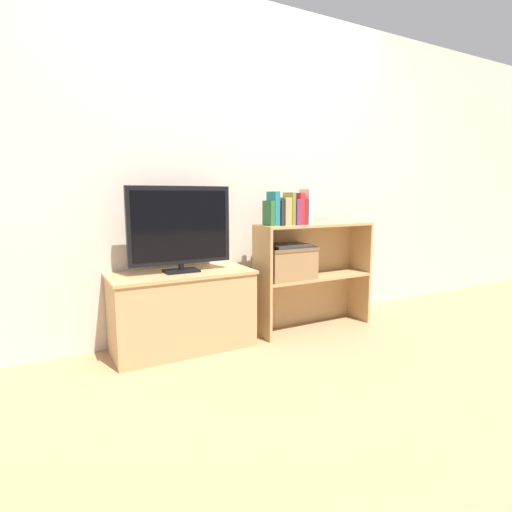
{
  "coord_description": "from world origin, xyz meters",
  "views": [
    {
      "loc": [
        -1.31,
        -2.27,
        1.02
      ],
      "look_at": [
        0.0,
        0.13,
        0.6
      ],
      "focal_mm": 28.0,
      "sensor_mm": 36.0,
      "label": 1
    }
  ],
  "objects_px": {
    "storage_basket_left": "(289,262)",
    "tv": "(180,227)",
    "book_plum": "(293,212)",
    "book_forest": "(269,213)",
    "laptop": "(289,246)",
    "book_crimson": "(297,209)",
    "book_olive": "(289,209)",
    "book_teal": "(273,209)",
    "book_charcoal": "(278,213)",
    "book_tan": "(282,211)",
    "book_mustard": "(286,211)",
    "tv_stand": "(183,310)",
    "book_maroon": "(301,212)",
    "book_ivory": "(306,207)"
  },
  "relations": [
    {
      "from": "book_teal",
      "to": "book_crimson",
      "type": "bearing_deg",
      "value": 0.0
    },
    {
      "from": "tv",
      "to": "book_mustard",
      "type": "bearing_deg",
      "value": -7.35
    },
    {
      "from": "book_olive",
      "to": "book_tan",
      "type": "bearing_deg",
      "value": 180.0
    },
    {
      "from": "laptop",
      "to": "book_olive",
      "type": "bearing_deg",
      "value": -132.62
    },
    {
      "from": "book_olive",
      "to": "book_teal",
      "type": "bearing_deg",
      "value": 180.0
    },
    {
      "from": "book_plum",
      "to": "book_crimson",
      "type": "bearing_deg",
      "value": 0.0
    },
    {
      "from": "book_forest",
      "to": "laptop",
      "type": "height_order",
      "value": "book_forest"
    },
    {
      "from": "book_charcoal",
      "to": "laptop",
      "type": "height_order",
      "value": "book_charcoal"
    },
    {
      "from": "tv",
      "to": "book_plum",
      "type": "xyz_separation_m",
      "value": [
        0.8,
        -0.1,
        0.09
      ]
    },
    {
      "from": "book_olive",
      "to": "book_ivory",
      "type": "height_order",
      "value": "book_ivory"
    },
    {
      "from": "book_mustard",
      "to": "book_crimson",
      "type": "distance_m",
      "value": 0.1
    },
    {
      "from": "book_crimson",
      "to": "tv",
      "type": "bearing_deg",
      "value": 173.51
    },
    {
      "from": "book_tan",
      "to": "laptop",
      "type": "xyz_separation_m",
      "value": [
        0.07,
        0.01,
        -0.25
      ]
    },
    {
      "from": "tv_stand",
      "to": "book_plum",
      "type": "distance_m",
      "value": 1.03
    },
    {
      "from": "book_teal",
      "to": "book_maroon",
      "type": "relative_size",
      "value": 1.34
    },
    {
      "from": "tv",
      "to": "laptop",
      "type": "relative_size",
      "value": 2.22
    },
    {
      "from": "tv",
      "to": "book_olive",
      "type": "bearing_deg",
      "value": -7.07
    },
    {
      "from": "book_forest",
      "to": "book_ivory",
      "type": "xyz_separation_m",
      "value": [
        0.31,
        0.0,
        0.04
      ]
    },
    {
      "from": "book_maroon",
      "to": "laptop",
      "type": "distance_m",
      "value": 0.26
    },
    {
      "from": "book_maroon",
      "to": "tv_stand",
      "type": "bearing_deg",
      "value": 173.67
    },
    {
      "from": "storage_basket_left",
      "to": "tv",
      "type": "bearing_deg",
      "value": 173.89
    },
    {
      "from": "book_tan",
      "to": "book_crimson",
      "type": "bearing_deg",
      "value": 0.0
    },
    {
      "from": "book_tan",
      "to": "book_olive",
      "type": "relative_size",
      "value": 0.85
    },
    {
      "from": "book_mustard",
      "to": "laptop",
      "type": "xyz_separation_m",
      "value": [
        0.04,
        0.01,
        -0.25
      ]
    },
    {
      "from": "book_forest",
      "to": "laptop",
      "type": "bearing_deg",
      "value": 3.8
    },
    {
      "from": "book_plum",
      "to": "book_charcoal",
      "type": "bearing_deg",
      "value": 180.0
    },
    {
      "from": "book_teal",
      "to": "storage_basket_left",
      "type": "xyz_separation_m",
      "value": [
        0.14,
        0.01,
        -0.39
      ]
    },
    {
      "from": "tv_stand",
      "to": "book_crimson",
      "type": "distance_m",
      "value": 1.07
    },
    {
      "from": "tv",
      "to": "book_ivory",
      "type": "relative_size",
      "value": 2.64
    },
    {
      "from": "book_crimson",
      "to": "laptop",
      "type": "distance_m",
      "value": 0.27
    },
    {
      "from": "book_mustard",
      "to": "laptop",
      "type": "height_order",
      "value": "book_mustard"
    },
    {
      "from": "book_teal",
      "to": "storage_basket_left",
      "type": "bearing_deg",
      "value": 4.78
    },
    {
      "from": "book_tan",
      "to": "book_mustard",
      "type": "relative_size",
      "value": 1.0
    },
    {
      "from": "book_forest",
      "to": "book_olive",
      "type": "bearing_deg",
      "value": 0.0
    },
    {
      "from": "storage_basket_left",
      "to": "book_forest",
      "type": "bearing_deg",
      "value": -176.2
    },
    {
      "from": "book_tan",
      "to": "storage_basket_left",
      "type": "distance_m",
      "value": 0.37
    },
    {
      "from": "book_charcoal",
      "to": "book_crimson",
      "type": "bearing_deg",
      "value": 0.0
    },
    {
      "from": "book_forest",
      "to": "book_crimson",
      "type": "relative_size",
      "value": 0.77
    },
    {
      "from": "book_charcoal",
      "to": "book_tan",
      "type": "xyz_separation_m",
      "value": [
        0.03,
        0.0,
        0.01
      ]
    },
    {
      "from": "book_mustard",
      "to": "book_tan",
      "type": "bearing_deg",
      "value": 180.0
    },
    {
      "from": "tv_stand",
      "to": "book_mustard",
      "type": "bearing_deg",
      "value": -7.47
    },
    {
      "from": "book_teal",
      "to": "book_mustard",
      "type": "distance_m",
      "value": 0.1
    },
    {
      "from": "book_crimson",
      "to": "laptop",
      "type": "bearing_deg",
      "value": 168.66
    },
    {
      "from": "storage_basket_left",
      "to": "book_mustard",
      "type": "bearing_deg",
      "value": -163.42
    },
    {
      "from": "book_charcoal",
      "to": "book_plum",
      "type": "distance_m",
      "value": 0.12
    },
    {
      "from": "tv",
      "to": "laptop",
      "type": "xyz_separation_m",
      "value": [
        0.78,
        -0.08,
        -0.16
      ]
    },
    {
      "from": "book_forest",
      "to": "book_plum",
      "type": "relative_size",
      "value": 0.94
    },
    {
      "from": "book_plum",
      "to": "tv",
      "type": "bearing_deg",
      "value": 173.2
    },
    {
      "from": "book_tan",
      "to": "book_ivory",
      "type": "bearing_deg",
      "value": 0.0
    },
    {
      "from": "book_teal",
      "to": "storage_basket_left",
      "type": "height_order",
      "value": "book_teal"
    }
  ]
}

